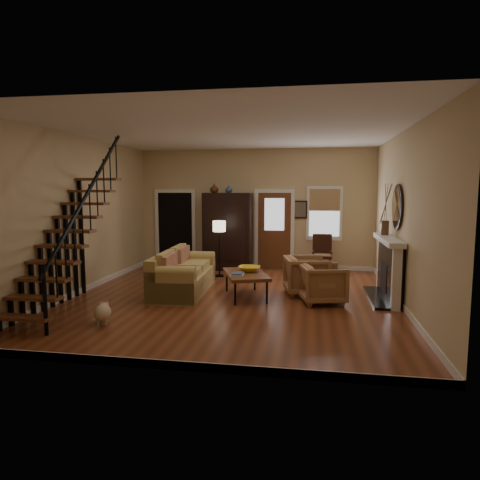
% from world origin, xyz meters
% --- Properties ---
extents(room, '(7.00, 7.33, 3.30)m').
position_xyz_m(room, '(-0.41, 1.76, 1.51)').
color(room, brown).
rests_on(room, ground).
extents(staircase, '(0.94, 2.80, 3.20)m').
position_xyz_m(staircase, '(-2.78, -1.30, 1.60)').
color(staircase, brown).
rests_on(staircase, ground).
extents(fireplace, '(0.33, 1.95, 2.30)m').
position_xyz_m(fireplace, '(3.13, 0.50, 0.74)').
color(fireplace, black).
rests_on(fireplace, ground).
extents(armoire, '(1.30, 0.60, 2.10)m').
position_xyz_m(armoire, '(-0.70, 3.15, 1.05)').
color(armoire, black).
rests_on(armoire, ground).
extents(vase_a, '(0.24, 0.24, 0.25)m').
position_xyz_m(vase_a, '(-1.05, 3.05, 2.22)').
color(vase_a, '#4C2619').
rests_on(vase_a, armoire).
extents(vase_b, '(0.20, 0.20, 0.21)m').
position_xyz_m(vase_b, '(-0.65, 3.05, 2.21)').
color(vase_b, '#334C60').
rests_on(vase_b, armoire).
extents(sofa, '(1.08, 2.30, 0.84)m').
position_xyz_m(sofa, '(-1.13, 0.41, 0.42)').
color(sofa, tan).
rests_on(sofa, ground).
extents(coffee_table, '(1.17, 1.51, 0.51)m').
position_xyz_m(coffee_table, '(0.26, 0.17, 0.25)').
color(coffee_table, brown).
rests_on(coffee_table, ground).
extents(bowl, '(0.45, 0.45, 0.11)m').
position_xyz_m(bowl, '(0.31, 0.32, 0.56)').
color(bowl, gold).
rests_on(bowl, coffee_table).
extents(books, '(0.24, 0.33, 0.06)m').
position_xyz_m(books, '(0.14, -0.13, 0.54)').
color(books, beige).
rests_on(books, coffee_table).
extents(armchair_left, '(0.99, 0.97, 0.75)m').
position_xyz_m(armchair_left, '(1.80, -0.02, 0.38)').
color(armchair_left, brown).
rests_on(armchair_left, ground).
extents(armchair_right, '(1.04, 1.02, 0.80)m').
position_xyz_m(armchair_right, '(1.48, 0.63, 0.40)').
color(armchair_right, brown).
rests_on(armchair_right, ground).
extents(floor_lamp, '(0.40, 0.40, 1.41)m').
position_xyz_m(floor_lamp, '(-0.72, 2.13, 0.71)').
color(floor_lamp, black).
rests_on(floor_lamp, ground).
extents(side_chair, '(0.54, 0.54, 1.02)m').
position_xyz_m(side_chair, '(1.85, 2.95, 0.51)').
color(side_chair, black).
rests_on(side_chair, ground).
extents(dog, '(0.43, 0.54, 0.34)m').
position_xyz_m(dog, '(-1.79, -1.96, 0.17)').
color(dog, beige).
rests_on(dog, ground).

